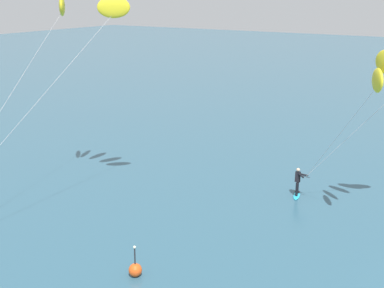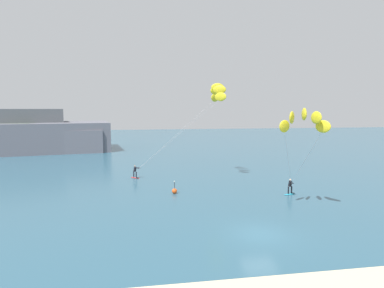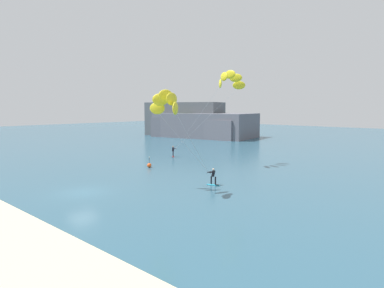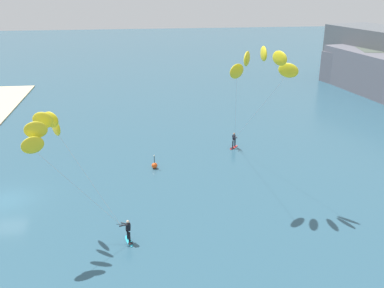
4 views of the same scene
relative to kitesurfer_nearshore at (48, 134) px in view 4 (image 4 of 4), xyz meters
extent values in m
plane|color=#2D566B|center=(-5.80, -5.21, -7.66)|extent=(240.00, 240.00, 0.00)
ellipsoid|color=#23ADD1|center=(1.32, 4.77, -7.62)|extent=(1.54, 0.76, 0.08)
cube|color=black|center=(1.72, 4.88, -7.57)|extent=(0.35, 0.35, 0.02)
cylinder|color=black|center=(1.11, 4.71, -7.19)|extent=(0.14, 0.14, 0.78)
cylinder|color=black|center=(1.53, 4.83, -7.19)|extent=(0.14, 0.14, 0.78)
cube|color=black|center=(1.32, 4.77, -6.50)|extent=(0.39, 0.38, 0.63)
sphere|color=beige|center=(1.32, 4.77, -6.08)|extent=(0.20, 0.20, 0.20)
cylinder|color=black|center=(1.18, 4.24, -6.35)|extent=(0.18, 0.54, 0.03)
cylinder|color=black|center=(1.36, 4.47, -6.32)|extent=(0.16, 0.61, 0.15)
cylinder|color=black|center=(1.14, 4.53, -6.32)|extent=(0.44, 0.53, 0.15)
ellipsoid|color=yellow|center=(-1.65, 0.19, -0.16)|extent=(1.40, 0.98, 1.10)
ellipsoid|color=yellow|center=(-1.07, 0.03, 0.62)|extent=(1.13, 1.32, 1.10)
ellipsoid|color=yellow|center=(-0.07, -0.25, 0.91)|extent=(0.69, 1.46, 1.10)
ellipsoid|color=yellow|center=(0.93, -0.52, 0.62)|extent=(0.49, 1.46, 1.10)
ellipsoid|color=yellow|center=(1.51, -0.69, -0.16)|extent=(0.98, 1.40, 1.10)
cylinder|color=#B2B2B7|center=(-0.24, 2.21, -3.41)|extent=(2.85, 4.07, 5.91)
cylinder|color=#B2B2B7|center=(1.34, 1.78, -3.41)|extent=(0.35, 4.94, 5.91)
ellipsoid|color=red|center=(-15.01, 15.66, -7.62)|extent=(1.35, 1.28, 0.08)
cube|color=black|center=(-14.70, 15.38, -7.57)|extent=(0.40, 0.40, 0.02)
cylinder|color=black|center=(-15.17, 15.80, -7.19)|extent=(0.14, 0.14, 0.78)
cylinder|color=black|center=(-14.84, 15.51, -7.19)|extent=(0.14, 0.14, 0.78)
cube|color=black|center=(-15.01, 15.66, -6.50)|extent=(0.44, 0.44, 0.63)
sphere|color=#9E7051|center=(-15.01, 15.66, -6.08)|extent=(0.20, 0.20, 0.20)
cylinder|color=black|center=(-14.46, 15.63, -6.35)|extent=(0.55, 0.06, 0.03)
cylinder|color=black|center=(-14.73, 15.75, -6.32)|extent=(0.60, 0.28, 0.15)
cylinder|color=black|center=(-14.74, 15.53, -6.32)|extent=(0.58, 0.33, 0.15)
ellipsoid|color=yellow|center=(-4.22, 13.20, 2.86)|extent=(1.38, 1.47, 1.10)
ellipsoid|color=yellow|center=(-4.19, 13.93, 3.78)|extent=(1.68, 1.01, 1.10)
ellipsoid|color=yellow|center=(-4.13, 15.16, 4.14)|extent=(1.71, 0.40, 1.10)
ellipsoid|color=yellow|center=(-4.08, 16.39, 3.78)|extent=(1.71, 0.88, 1.10)
ellipsoid|color=yellow|center=(-4.04, 17.11, 2.86)|extent=(1.47, 1.38, 1.10)
cylinder|color=#B2B2B7|center=(-9.34, 14.42, -1.89)|extent=(10.25, 2.44, 8.93)
cylinder|color=#B2B2B7|center=(-9.25, 16.37, -1.89)|extent=(10.43, 1.50, 8.93)
sphere|color=#EA5119|center=(-10.73, 7.05, -7.38)|extent=(0.56, 0.56, 0.56)
cylinder|color=#262628|center=(-10.73, 7.05, -6.75)|extent=(0.06, 0.06, 0.70)
sphere|color=#F2F2CC|center=(-10.73, 7.05, -6.34)|extent=(0.12, 0.12, 0.12)
cube|color=#565B60|center=(-41.12, 46.64, -3.18)|extent=(22.04, 14.48, 8.97)
cube|color=#4C564C|center=(-43.57, 47.26, -4.59)|extent=(19.99, 14.05, 6.16)
cube|color=slate|center=(-39.71, 45.35, -5.12)|extent=(16.75, 16.64, 5.09)
camera|label=1|loc=(-26.13, -5.48, 3.76)|focal=49.97mm
camera|label=2|loc=(-14.28, -26.86, 1.41)|focal=30.46mm
camera|label=3|loc=(20.87, -20.48, -0.10)|focal=31.05mm
camera|label=4|loc=(27.38, 5.98, 9.59)|focal=40.88mm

